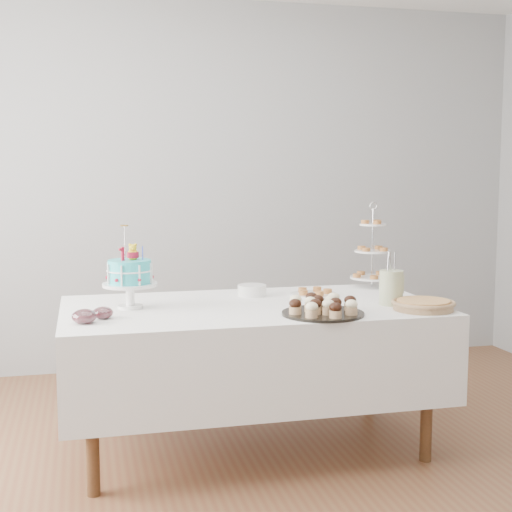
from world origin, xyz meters
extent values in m
plane|color=brown|center=(0.00, 0.00, 0.00)|extent=(5.00, 5.00, 0.00)
cube|color=#9C9EA1|center=(0.00, 2.00, 1.35)|extent=(5.00, 0.04, 2.70)
cube|color=white|center=(0.00, 0.30, 0.55)|extent=(1.92, 1.02, 0.45)
cylinder|color=#58341E|center=(-0.82, -0.07, 0.34)|extent=(0.06, 0.06, 0.67)
cylinder|color=#58341E|center=(0.82, -0.07, 0.34)|extent=(0.06, 0.06, 0.67)
cylinder|color=#58341E|center=(-0.82, 0.67, 0.34)|extent=(0.06, 0.06, 0.67)
cylinder|color=#58341E|center=(0.82, 0.67, 0.34)|extent=(0.06, 0.06, 0.67)
cylinder|color=#2FC7CE|center=(-0.61, 0.36, 0.96)|extent=(0.22, 0.22, 0.12)
torus|color=white|center=(-0.61, 0.36, 0.96)|extent=(0.23, 0.23, 0.01)
cube|color=#AD122A|center=(-0.65, 0.33, 1.05)|extent=(0.02, 0.02, 0.07)
cylinder|color=blue|center=(-0.55, 0.35, 1.05)|extent=(0.01, 0.01, 0.07)
cylinder|color=silver|center=(-0.63, 0.38, 1.10)|extent=(0.00, 0.00, 0.17)
cylinder|color=gold|center=(-0.63, 0.38, 1.19)|extent=(0.04, 0.04, 0.01)
cylinder|color=black|center=(0.28, -0.03, 0.78)|extent=(0.40, 0.40, 0.01)
ellipsoid|color=black|center=(0.20, -0.03, 0.83)|extent=(0.06, 0.06, 0.04)
ellipsoid|color=#FEF3C5|center=(0.36, -0.03, 0.83)|extent=(0.06, 0.06, 0.04)
cylinder|color=tan|center=(0.81, -0.03, 0.79)|extent=(0.30, 0.30, 0.04)
cylinder|color=tan|center=(0.81, -0.03, 0.81)|extent=(0.26, 0.26, 0.02)
torus|color=tan|center=(0.81, -0.03, 0.81)|extent=(0.32, 0.32, 0.02)
cylinder|color=silver|center=(0.84, 0.70, 1.00)|extent=(0.01, 0.01, 0.47)
cylinder|color=white|center=(0.84, 0.70, 0.83)|extent=(0.26, 0.26, 0.01)
cylinder|color=white|center=(0.84, 0.70, 0.98)|extent=(0.21, 0.21, 0.01)
cylinder|color=white|center=(0.84, 0.70, 1.14)|extent=(0.16, 0.16, 0.01)
torus|color=silver|center=(0.84, 0.70, 1.25)|extent=(0.05, 0.01, 0.05)
cylinder|color=white|center=(0.07, 0.57, 0.80)|extent=(0.16, 0.16, 0.06)
cylinder|color=white|center=(0.40, 0.48, 0.78)|extent=(0.26, 0.26, 0.01)
ellipsoid|color=silver|center=(-0.84, 0.04, 0.80)|extent=(0.11, 0.11, 0.07)
cylinder|color=#620814|center=(-0.84, 0.04, 0.80)|extent=(0.08, 0.08, 0.03)
ellipsoid|color=silver|center=(-0.75, 0.13, 0.80)|extent=(0.10, 0.10, 0.06)
cylinder|color=#620814|center=(-0.75, 0.13, 0.79)|extent=(0.07, 0.07, 0.03)
cylinder|color=beige|center=(0.71, 0.14, 0.86)|extent=(0.12, 0.12, 0.18)
cylinder|color=beige|center=(0.77, 0.13, 0.88)|extent=(0.01, 0.01, 0.09)
camera|label=1|loc=(-0.84, -3.23, 1.46)|focal=50.00mm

